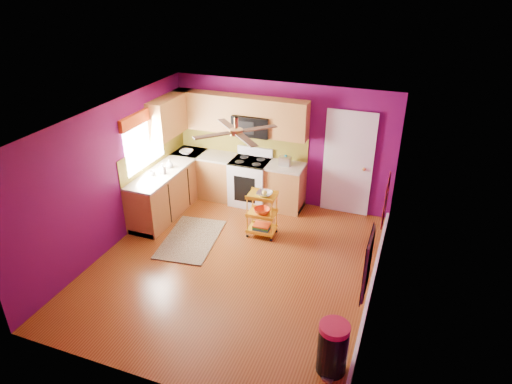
% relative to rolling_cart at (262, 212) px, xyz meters
% --- Properties ---
extents(ground, '(5.00, 5.00, 0.00)m').
position_rel_rolling_cart_xyz_m(ground, '(-0.11, -1.06, -0.48)').
color(ground, '#652E0F').
rests_on(ground, ground).
extents(room_envelope, '(4.54, 5.04, 2.52)m').
position_rel_rolling_cart_xyz_m(room_envelope, '(-0.09, -1.06, 1.16)').
color(room_envelope, '#5E0A4C').
rests_on(room_envelope, ground).
extents(lower_cabinets, '(2.81, 2.31, 0.94)m').
position_rel_rolling_cart_xyz_m(lower_cabinets, '(-1.46, 0.76, -0.04)').
color(lower_cabinets, '#986129').
rests_on(lower_cabinets, ground).
extents(electric_range, '(0.76, 0.66, 1.13)m').
position_rel_rolling_cart_xyz_m(electric_range, '(-0.66, 1.12, 0.01)').
color(electric_range, white).
rests_on(electric_range, ground).
extents(upper_cabinetry, '(2.80, 2.30, 1.26)m').
position_rel_rolling_cart_xyz_m(upper_cabinetry, '(-1.35, 1.12, 1.32)').
color(upper_cabinetry, '#986129').
rests_on(upper_cabinetry, ground).
extents(left_window, '(0.08, 1.35, 1.08)m').
position_rel_rolling_cart_xyz_m(left_window, '(-2.33, -0.01, 1.26)').
color(left_window, white).
rests_on(left_window, ground).
extents(panel_door, '(0.95, 0.11, 2.15)m').
position_rel_rolling_cart_xyz_m(panel_door, '(1.24, 1.41, 0.55)').
color(panel_door, white).
rests_on(panel_door, ground).
extents(right_wall_art, '(0.04, 2.74, 1.04)m').
position_rel_rolling_cart_xyz_m(right_wall_art, '(2.12, -1.39, 0.97)').
color(right_wall_art, black).
rests_on(right_wall_art, ground).
extents(ceiling_fan, '(1.01, 1.01, 0.26)m').
position_rel_rolling_cart_xyz_m(ceiling_fan, '(-0.11, -0.86, 1.81)').
color(ceiling_fan, '#BF8C3F').
rests_on(ceiling_fan, ground).
extents(shag_rug, '(1.09, 1.58, 0.02)m').
position_rel_rolling_cart_xyz_m(shag_rug, '(-1.16, -0.61, -0.46)').
color(shag_rug, black).
rests_on(shag_rug, ground).
extents(rolling_cart, '(0.53, 0.39, 0.93)m').
position_rel_rolling_cart_xyz_m(rolling_cart, '(0.00, 0.00, 0.00)').
color(rolling_cart, yellow).
rests_on(rolling_cart, ground).
extents(trash_can, '(0.45, 0.46, 0.72)m').
position_rel_rolling_cart_xyz_m(trash_can, '(1.85, -2.62, -0.12)').
color(trash_can, black).
rests_on(trash_can, ground).
extents(teal_kettle, '(0.18, 0.18, 0.21)m').
position_rel_rolling_cart_xyz_m(teal_kettle, '(0.06, 1.18, 0.55)').
color(teal_kettle, teal).
rests_on(teal_kettle, lower_cabinets).
extents(toaster, '(0.22, 0.15, 0.18)m').
position_rel_rolling_cart_xyz_m(toaster, '(0.05, 1.15, 0.55)').
color(toaster, beige).
rests_on(toaster, lower_cabinets).
extents(soap_bottle_a, '(0.09, 0.10, 0.21)m').
position_rel_rolling_cart_xyz_m(soap_bottle_a, '(-1.99, -0.03, 0.57)').
color(soap_bottle_a, '#EA3F72').
rests_on(soap_bottle_a, lower_cabinets).
extents(soap_bottle_b, '(0.14, 0.14, 0.18)m').
position_rel_rolling_cart_xyz_m(soap_bottle_b, '(-2.01, 0.25, 0.55)').
color(soap_bottle_b, white).
rests_on(soap_bottle_b, lower_cabinets).
extents(counter_dish, '(0.27, 0.27, 0.07)m').
position_rel_rolling_cart_xyz_m(counter_dish, '(-2.05, 1.02, 0.50)').
color(counter_dish, white).
rests_on(counter_dish, lower_cabinets).
extents(counter_cup, '(0.12, 0.12, 0.09)m').
position_rel_rolling_cart_xyz_m(counter_cup, '(-2.13, -0.17, 0.51)').
color(counter_cup, white).
rests_on(counter_cup, lower_cabinets).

